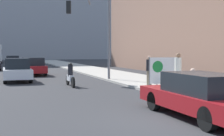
{
  "coord_description": "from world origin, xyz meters",
  "views": [
    {
      "loc": [
        -4.92,
        -7.68,
        2.0
      ],
      "look_at": [
        0.08,
        6.66,
        1.18
      ],
      "focal_mm": 50.0,
      "sensor_mm": 36.0,
      "label": 1
    }
  ],
  "objects_px": {
    "seated_protester": "(194,82)",
    "car_on_road_midblock": "(33,66)",
    "jogger_on_sidewalk": "(178,71)",
    "car_on_road_nearest": "(17,70)",
    "protest_banner": "(164,70)",
    "traffic_light_pole": "(94,24)",
    "car_on_road_far_lane": "(12,61)",
    "pedestrian_behind": "(149,70)",
    "parked_car_curbside": "(200,95)",
    "motorcycle_on_road": "(70,76)"
  },
  "relations": [
    {
      "from": "seated_protester",
      "to": "pedestrian_behind",
      "type": "distance_m",
      "value": 5.12
    },
    {
      "from": "car_on_road_nearest",
      "to": "seated_protester",
      "type": "bearing_deg",
      "value": -60.27
    },
    {
      "from": "seated_protester",
      "to": "car_on_road_nearest",
      "type": "height_order",
      "value": "car_on_road_nearest"
    },
    {
      "from": "seated_protester",
      "to": "parked_car_curbside",
      "type": "height_order",
      "value": "parked_car_curbside"
    },
    {
      "from": "jogger_on_sidewalk",
      "to": "protest_banner",
      "type": "bearing_deg",
      "value": -99.03
    },
    {
      "from": "traffic_light_pole",
      "to": "parked_car_curbside",
      "type": "distance_m",
      "value": 12.82
    },
    {
      "from": "jogger_on_sidewalk",
      "to": "car_on_road_far_lane",
      "type": "height_order",
      "value": "jogger_on_sidewalk"
    },
    {
      "from": "protest_banner",
      "to": "seated_protester",
      "type": "bearing_deg",
      "value": -104.78
    },
    {
      "from": "seated_protester",
      "to": "jogger_on_sidewalk",
      "type": "bearing_deg",
      "value": 92.75
    },
    {
      "from": "jogger_on_sidewalk",
      "to": "pedestrian_behind",
      "type": "distance_m",
      "value": 2.18
    },
    {
      "from": "protest_banner",
      "to": "parked_car_curbside",
      "type": "xyz_separation_m",
      "value": [
        -2.79,
        -7.34,
        -0.26
      ]
    },
    {
      "from": "seated_protester",
      "to": "jogger_on_sidewalk",
      "type": "distance_m",
      "value": 3.19
    },
    {
      "from": "jogger_on_sidewalk",
      "to": "car_on_road_nearest",
      "type": "height_order",
      "value": "jogger_on_sidewalk"
    },
    {
      "from": "car_on_road_far_lane",
      "to": "pedestrian_behind",
      "type": "bearing_deg",
      "value": -77.12
    },
    {
      "from": "seated_protester",
      "to": "jogger_on_sidewalk",
      "type": "height_order",
      "value": "jogger_on_sidewalk"
    },
    {
      "from": "car_on_road_midblock",
      "to": "car_on_road_far_lane",
      "type": "relative_size",
      "value": 0.89
    },
    {
      "from": "protest_banner",
      "to": "motorcycle_on_road",
      "type": "height_order",
      "value": "protest_banner"
    },
    {
      "from": "jogger_on_sidewalk",
      "to": "seated_protester",
      "type": "bearing_deg",
      "value": 65.39
    },
    {
      "from": "protest_banner",
      "to": "jogger_on_sidewalk",
      "type": "bearing_deg",
      "value": -94.7
    },
    {
      "from": "car_on_road_midblock",
      "to": "car_on_road_far_lane",
      "type": "bearing_deg",
      "value": 93.96
    },
    {
      "from": "traffic_light_pole",
      "to": "jogger_on_sidewalk",
      "type": "bearing_deg",
      "value": -70.46
    },
    {
      "from": "protest_banner",
      "to": "car_on_road_midblock",
      "type": "height_order",
      "value": "protest_banner"
    },
    {
      "from": "jogger_on_sidewalk",
      "to": "traffic_light_pole",
      "type": "bearing_deg",
      "value": -74.79
    },
    {
      "from": "seated_protester",
      "to": "protest_banner",
      "type": "relative_size",
      "value": 0.66
    },
    {
      "from": "jogger_on_sidewalk",
      "to": "protest_banner",
      "type": "height_order",
      "value": "jogger_on_sidewalk"
    },
    {
      "from": "protest_banner",
      "to": "car_on_road_far_lane",
      "type": "xyz_separation_m",
      "value": [
        -7.18,
        28.74,
        -0.24
      ]
    },
    {
      "from": "protest_banner",
      "to": "parked_car_curbside",
      "type": "bearing_deg",
      "value": -110.78
    },
    {
      "from": "seated_protester",
      "to": "traffic_light_pole",
      "type": "xyz_separation_m",
      "value": [
        -1.31,
        9.79,
        3.09
      ]
    },
    {
      "from": "parked_car_curbside",
      "to": "pedestrian_behind",
      "type": "bearing_deg",
      "value": 74.86
    },
    {
      "from": "jogger_on_sidewalk",
      "to": "car_on_road_nearest",
      "type": "relative_size",
      "value": 0.43
    },
    {
      "from": "car_on_road_nearest",
      "to": "jogger_on_sidewalk",
      "type": "bearing_deg",
      "value": -47.27
    },
    {
      "from": "parked_car_curbside",
      "to": "car_on_road_midblock",
      "type": "bearing_deg",
      "value": 99.67
    },
    {
      "from": "protest_banner",
      "to": "traffic_light_pole",
      "type": "bearing_deg",
      "value": 116.76
    },
    {
      "from": "jogger_on_sidewalk",
      "to": "car_on_road_far_lane",
      "type": "xyz_separation_m",
      "value": [
        -7.04,
        30.47,
        -0.34
      ]
    },
    {
      "from": "protest_banner",
      "to": "traffic_light_pole",
      "type": "height_order",
      "value": "traffic_light_pole"
    },
    {
      "from": "jogger_on_sidewalk",
      "to": "car_on_road_midblock",
      "type": "bearing_deg",
      "value": -70.42
    },
    {
      "from": "seated_protester",
      "to": "car_on_road_midblock",
      "type": "relative_size",
      "value": 0.29
    },
    {
      "from": "car_on_road_far_lane",
      "to": "seated_protester",
      "type": "bearing_deg",
      "value": -79.93
    },
    {
      "from": "parked_car_curbside",
      "to": "car_on_road_midblock",
      "type": "xyz_separation_m",
      "value": [
        -3.2,
        18.79,
        0.05
      ]
    },
    {
      "from": "car_on_road_midblock",
      "to": "motorcycle_on_road",
      "type": "bearing_deg",
      "value": -82.22
    },
    {
      "from": "pedestrian_behind",
      "to": "motorcycle_on_road",
      "type": "bearing_deg",
      "value": 4.26
    },
    {
      "from": "seated_protester",
      "to": "pedestrian_behind",
      "type": "bearing_deg",
      "value": 106.9
    },
    {
      "from": "traffic_light_pole",
      "to": "car_on_road_far_lane",
      "type": "distance_m",
      "value": 24.32
    },
    {
      "from": "jogger_on_sidewalk",
      "to": "motorcycle_on_road",
      "type": "relative_size",
      "value": 0.83
    },
    {
      "from": "protest_banner",
      "to": "parked_car_curbside",
      "type": "distance_m",
      "value": 7.86
    },
    {
      "from": "car_on_road_midblock",
      "to": "jogger_on_sidewalk",
      "type": "bearing_deg",
      "value": -66.09
    },
    {
      "from": "seated_protester",
      "to": "car_on_road_nearest",
      "type": "distance_m",
      "value": 12.59
    },
    {
      "from": "car_on_road_nearest",
      "to": "pedestrian_behind",
      "type": "bearing_deg",
      "value": -40.71
    },
    {
      "from": "seated_protester",
      "to": "car_on_road_midblock",
      "type": "distance_m",
      "value": 16.84
    },
    {
      "from": "car_on_road_midblock",
      "to": "pedestrian_behind",
      "type": "bearing_deg",
      "value": -64.46
    }
  ]
}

